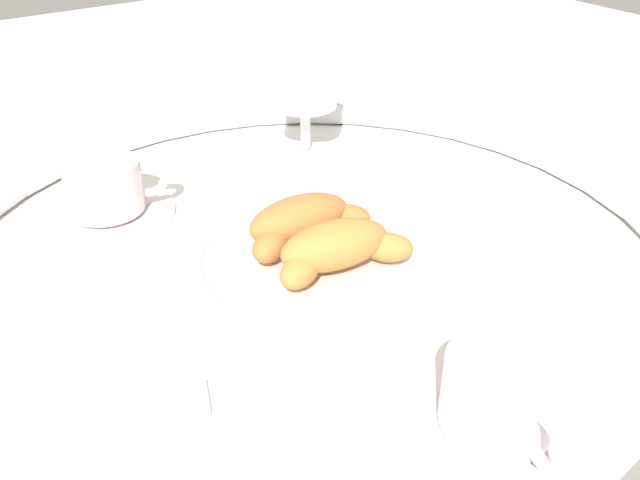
{
  "coord_description": "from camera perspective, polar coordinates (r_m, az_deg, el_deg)",
  "views": [
    {
      "loc": [
        0.29,
        0.43,
        0.35
      ],
      "look_at": [
        -0.0,
        0.01,
        0.03
      ],
      "focal_mm": 37.59,
      "sensor_mm": 36.0,
      "label": 1
    }
  ],
  "objects": [
    {
      "name": "juice_glass_left",
      "position": [
        0.81,
        -1.3,
        13.47
      ],
      "size": [
        0.08,
        0.08,
        0.14
      ],
      "color": "white",
      "rests_on": "ground_plane"
    },
    {
      "name": "ground_plane",
      "position": [
        0.63,
        -1.02,
        -1.86
      ],
      "size": [
        2.2,
        2.2,
        0.0
      ],
      "primitive_type": "plane",
      "color": "silver"
    },
    {
      "name": "sugar_packet",
      "position": [
        0.5,
        -12.44,
        -13.31
      ],
      "size": [
        0.06,
        0.05,
        0.01
      ],
      "primitive_type": "cube",
      "rotation": [
        0.0,
        0.0,
        -0.36
      ],
      "color": "white",
      "rests_on": "ground_plane"
    },
    {
      "name": "croissant_large",
      "position": [
        0.62,
        -1.33,
        1.66
      ],
      "size": [
        0.14,
        0.07,
        0.04
      ],
      "color": "#AD6B33",
      "rests_on": "pastry_plate"
    },
    {
      "name": "croissant_small",
      "position": [
        0.58,
        1.71,
        -0.61
      ],
      "size": [
        0.14,
        0.08,
        0.04
      ],
      "color": "#BC7A38",
      "rests_on": "pastry_plate"
    },
    {
      "name": "coffee_cup_near",
      "position": [
        0.72,
        -17.71,
        3.75
      ],
      "size": [
        0.14,
        0.14,
        0.06
      ],
      "color": "silver",
      "rests_on": "ground_plane"
    },
    {
      "name": "pastry_plate",
      "position": [
        0.61,
        0.0,
        -1.56
      ],
      "size": [
        0.23,
        0.23,
        0.02
      ],
      "color": "silver",
      "rests_on": "ground_plane"
    },
    {
      "name": "coffee_cup_far",
      "position": [
        0.47,
        15.0,
        -13.3
      ],
      "size": [
        0.14,
        0.14,
        0.06
      ],
      "color": "silver",
      "rests_on": "ground_plane"
    },
    {
      "name": "table_chrome_rim",
      "position": [
        0.62,
        -1.03,
        -0.95
      ],
      "size": [
        0.7,
        0.7,
        0.02
      ],
      "primitive_type": "torus",
      "color": "silver",
      "rests_on": "ground_plane"
    }
  ]
}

